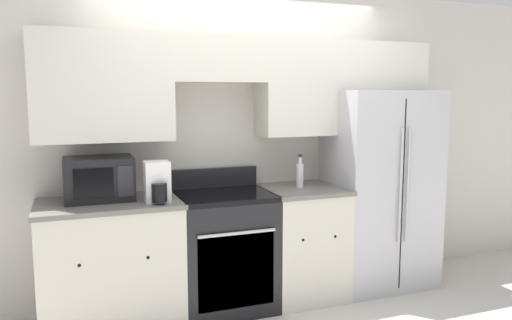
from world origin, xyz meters
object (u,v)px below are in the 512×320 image
object	(u,v)px
refrigerator	(379,188)
oven_range	(224,250)
microwave	(99,179)
bottle	(300,174)

from	to	relation	value
refrigerator	oven_range	bearing A→B (deg)	-178.79
oven_range	microwave	xyz separation A→B (m)	(-0.93, 0.08, 0.62)
microwave	bottle	world-z (taller)	microwave
bottle	microwave	bearing A→B (deg)	177.77
oven_range	bottle	size ratio (longest dim) A/B	3.98
microwave	oven_range	bearing A→B (deg)	-5.16
refrigerator	bottle	distance (m)	0.80
oven_range	microwave	bearing A→B (deg)	174.84
oven_range	refrigerator	bearing A→B (deg)	1.21
microwave	bottle	distance (m)	1.60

